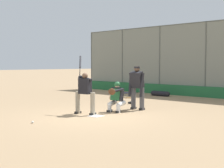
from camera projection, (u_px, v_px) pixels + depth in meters
name	position (u px, v px, depth m)	size (l,w,h in m)	color
ground_plane	(96.00, 116.00, 10.66)	(160.00, 160.00, 0.00)	#9E7F5B
home_plate_marker	(96.00, 116.00, 10.66)	(0.43, 0.43, 0.01)	white
backstop_fence	(206.00, 58.00, 16.70)	(17.61, 0.08, 4.07)	#515651
padding_wall	(204.00, 92.00, 16.74)	(17.18, 0.18, 0.58)	#236638
bleachers_beyond	(179.00, 84.00, 20.66)	(12.27, 2.50, 1.48)	slate
batter_at_plate	(85.00, 92.00, 11.00)	(1.05, 0.59, 2.09)	gray
catcher_behind_plate	(116.00, 96.00, 11.57)	(0.63, 0.74, 1.13)	silver
umpire_home	(137.00, 86.00, 12.11)	(0.69, 0.44, 1.70)	#4C4C51
spare_bat_near_backstop	(129.00, 93.00, 18.93)	(0.59, 0.66, 0.07)	black
spare_bat_by_padding	(129.00, 98.00, 16.24)	(0.73, 0.62, 0.07)	black
fielding_glove_on_dirt	(131.00, 103.00, 13.99)	(0.31, 0.23, 0.11)	black
baseball_loose	(32.00, 122.00, 9.38)	(0.07, 0.07, 0.07)	white
equipment_bag_dugout_side	(160.00, 94.00, 17.37)	(1.21, 0.28, 0.28)	black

